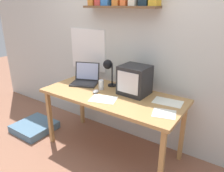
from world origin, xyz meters
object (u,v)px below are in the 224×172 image
at_px(desk_lamp, 108,67).
at_px(loose_paper_near_monitor, 164,113).
at_px(computer_mouse, 96,91).
at_px(open_notebook, 104,99).
at_px(floor_cushion, 35,127).
at_px(crt_monitor, 135,80).
at_px(laptop, 86,78).
at_px(juice_glass, 101,85).
at_px(corner_desk, 112,99).
at_px(printed_handout, 168,102).

distance_m(desk_lamp, loose_paper_near_monitor, 0.92).
relative_size(computer_mouse, open_notebook, 0.35).
height_order(desk_lamp, floor_cushion, desk_lamp).
bearing_deg(computer_mouse, crt_monitor, 31.46).
bearing_deg(computer_mouse, laptop, 148.58).
xyz_separation_m(juice_glass, computer_mouse, (0.01, -0.12, -0.04)).
distance_m(crt_monitor, desk_lamp, 0.38).
xyz_separation_m(laptop, floor_cushion, (-0.69, -0.38, -0.77)).
bearing_deg(crt_monitor, laptop, -174.48).
height_order(laptop, desk_lamp, desk_lamp).
distance_m(laptop, loose_paper_near_monitor, 1.19).
bearing_deg(corner_desk, loose_paper_near_monitor, -9.49).
xyz_separation_m(crt_monitor, open_notebook, (-0.19, -0.33, -0.16)).
height_order(corner_desk, juice_glass, juice_glass).
distance_m(corner_desk, printed_handout, 0.63).
xyz_separation_m(desk_lamp, loose_paper_near_monitor, (0.84, -0.28, -0.25)).
xyz_separation_m(juice_glass, printed_handout, (0.79, 0.10, -0.05)).
height_order(computer_mouse, floor_cushion, computer_mouse).
xyz_separation_m(computer_mouse, open_notebook, (0.18, -0.10, -0.01)).
bearing_deg(juice_glass, desk_lamp, 79.60).
distance_m(computer_mouse, loose_paper_near_monitor, 0.85).
height_order(desk_lamp, loose_paper_near_monitor, desk_lamp).
xyz_separation_m(crt_monitor, loose_paper_near_monitor, (0.47, -0.27, -0.16)).
distance_m(corner_desk, floor_cushion, 1.37).
xyz_separation_m(desk_lamp, computer_mouse, (-0.01, -0.24, -0.24)).
xyz_separation_m(crt_monitor, desk_lamp, (-0.37, 0.01, 0.09)).
bearing_deg(loose_paper_near_monitor, corner_desk, 170.51).
relative_size(crt_monitor, loose_paper_near_monitor, 1.28).
xyz_separation_m(computer_mouse, loose_paper_near_monitor, (0.85, -0.04, -0.01)).
bearing_deg(printed_handout, computer_mouse, -164.11).
distance_m(corner_desk, juice_glass, 0.23).
bearing_deg(laptop, computer_mouse, -53.60).
relative_size(loose_paper_near_monitor, printed_handout, 0.81).
height_order(loose_paper_near_monitor, floor_cushion, loose_paper_near_monitor).
bearing_deg(crt_monitor, corner_desk, -138.35).
bearing_deg(laptop, crt_monitor, -19.31).
bearing_deg(crt_monitor, floor_cushion, -160.59).
bearing_deg(printed_handout, open_notebook, -151.92).
relative_size(corner_desk, laptop, 3.99).
relative_size(computer_mouse, floor_cushion, 0.22).
bearing_deg(juice_glass, laptop, 166.31).
bearing_deg(floor_cushion, laptop, 29.09).
bearing_deg(laptop, floor_cushion, -173.09).
height_order(laptop, juice_glass, laptop).
height_order(corner_desk, crt_monitor, crt_monitor).
bearing_deg(loose_paper_near_monitor, floor_cushion, -175.54).
xyz_separation_m(laptop, desk_lamp, (0.33, 0.04, 0.19)).
xyz_separation_m(crt_monitor, computer_mouse, (-0.38, -0.23, -0.15)).
distance_m(corner_desk, computer_mouse, 0.21).
xyz_separation_m(corner_desk, open_notebook, (0.00, -0.17, 0.07)).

